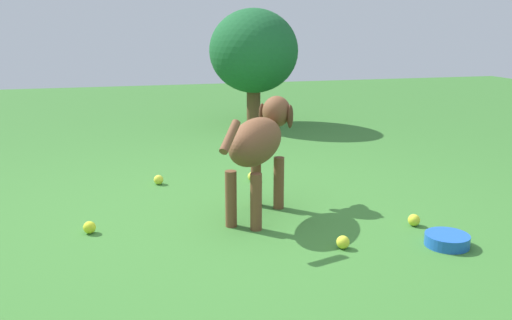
{
  "coord_description": "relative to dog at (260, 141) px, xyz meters",
  "views": [
    {
      "loc": [
        2.83,
        -0.56,
        1.09
      ],
      "look_at": [
        -0.07,
        0.19,
        0.34
      ],
      "focal_mm": 38.53,
      "sensor_mm": 36.0,
      "label": 1
    }
  ],
  "objects": [
    {
      "name": "water_bowl",
      "position": [
        0.69,
        0.79,
        -0.4
      ],
      "size": [
        0.22,
        0.22,
        0.06
      ],
      "primitive_type": "cylinder",
      "color": "blue",
      "rests_on": "ground"
    },
    {
      "name": "tennis_ball_3",
      "position": [
        0.4,
        0.77,
        -0.4
      ],
      "size": [
        0.07,
        0.07,
        0.07
      ],
      "primitive_type": "sphere",
      "color": "yellow",
      "rests_on": "ground"
    },
    {
      "name": "tennis_ball_4",
      "position": [
        -0.66,
        0.12,
        -0.4
      ],
      "size": [
        0.07,
        0.07,
        0.07
      ],
      "primitive_type": "sphere",
      "color": "#D4E240",
      "rests_on": "ground"
    },
    {
      "name": "ground",
      "position": [
        0.11,
        -0.22,
        -0.43
      ],
      "size": [
        14.0,
        14.0,
        0.0
      ],
      "primitive_type": "plane",
      "color": "#38722D"
    },
    {
      "name": "tennis_ball_1",
      "position": [
        0.6,
        0.27,
        -0.4
      ],
      "size": [
        0.07,
        0.07,
        0.07
      ],
      "primitive_type": "sphere",
      "color": "yellow",
      "rests_on": "ground"
    },
    {
      "name": "dog",
      "position": [
        0.0,
        0.0,
        0.0
      ],
      "size": [
        0.82,
        0.61,
        0.66
      ],
      "rotation": [
        0.0,
        0.0,
        2.53
      ],
      "color": "brown",
      "rests_on": "ground"
    },
    {
      "name": "shrub_near",
      "position": [
        -2.81,
        0.67,
        0.35
      ],
      "size": [
        1.04,
        0.94,
        1.23
      ],
      "color": "brown",
      "rests_on": "ground"
    },
    {
      "name": "tennis_ball_0",
      "position": [
        -0.75,
        -0.52,
        -0.4
      ],
      "size": [
        0.07,
        0.07,
        0.07
      ],
      "primitive_type": "sphere",
      "color": "#D3DB39",
      "rests_on": "ground"
    },
    {
      "name": "tennis_ball_2",
      "position": [
        0.07,
        -0.95,
        -0.4
      ],
      "size": [
        0.07,
        0.07,
        0.07
      ],
      "primitive_type": "sphere",
      "color": "#CFDB2A",
      "rests_on": "ground"
    }
  ]
}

